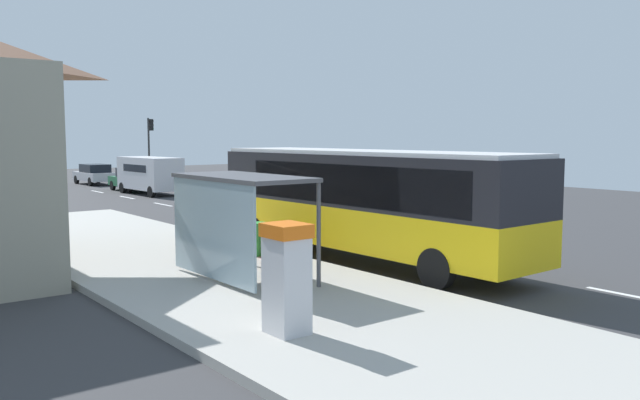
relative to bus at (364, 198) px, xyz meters
The scene contains 22 objects.
ground_plane 13.29m from the bus, 82.53° to the left, with size 56.00×92.00×0.04m, color #38383A.
sidewalk_platform 5.11m from the bus, 167.37° to the left, with size 6.20×30.00×0.18m, color #ADAAA3.
lane_stripe_seg_0 7.45m from the bus, 74.23° to the right, with size 0.16×2.20×0.01m, color silver.
lane_stripe_seg_1 3.32m from the bus, 44.81° to the right, with size 0.16×2.20×0.01m, color silver.
lane_stripe_seg_2 4.07m from the bus, 57.25° to the left, with size 0.16×2.20×0.01m, color silver.
lane_stripe_seg_3 8.49m from the bus, 76.30° to the left, with size 0.16×2.20×0.01m, color silver.
lane_stripe_seg_4 13.32m from the bus, 81.45° to the left, with size 0.16×2.20×0.01m, color silver.
lane_stripe_seg_5 18.25m from the bus, 83.80° to the left, with size 0.16×2.20×0.01m, color silver.
lane_stripe_seg_6 23.21m from the bus, 85.13° to the left, with size 0.16×2.20×0.01m, color silver.
lane_stripe_seg_7 28.18m from the bus, 86.00° to the left, with size 0.16×2.20×0.01m, color silver.
bus is the anchor object (origin of this frame).
white_van 24.50m from the bus, 80.81° to the left, with size 2.22×5.28×2.30m.
sedan_near 34.74m from the bus, 83.36° to the left, with size 1.89×4.43×1.52m.
sedan_far 27.44m from the bus, 81.59° to the left, with size 1.91×4.43×1.52m.
ticket_machine 7.83m from the bus, 141.73° to the right, with size 0.66×0.76×1.94m.
recycling_bin_red 2.98m from the bus, 155.72° to the left, with size 0.52×0.52×0.95m, color red.
recycling_bin_green 3.30m from the bus, 143.78° to the left, with size 0.52×0.52×0.95m, color green.
recycling_bin_orange 3.74m from the bus, 134.61° to the left, with size 0.52×0.52×0.95m, color orange.
recycling_bin_yellow 4.24m from the bus, 127.67° to the left, with size 0.52×0.52×0.95m, color yellow.
traffic_light_near_side 32.51m from the bus, 77.17° to the left, with size 0.49×0.28×4.92m.
traffic_light_far_side 32.53m from the bus, 92.45° to the left, with size 0.49×0.28×4.98m.
bus_shelter 4.73m from the bus, behind, with size 1.80×4.00×2.50m.
Camera 1 is at (-14.24, -13.01, 3.63)m, focal length 36.54 mm.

